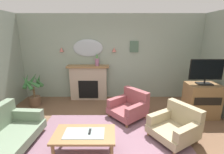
# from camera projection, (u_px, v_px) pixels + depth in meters

# --- Properties ---
(floor) EXTENTS (6.90, 6.49, 0.10)m
(floor) POSITION_uv_depth(u_px,v_px,m) (110.00, 154.00, 3.03)
(floor) COLOR brown
(floor) RESTS_ON ground
(wall_back) EXTENTS (6.90, 0.10, 2.77)m
(wall_back) POSITION_uv_depth(u_px,v_px,m) (111.00, 58.00, 5.36)
(wall_back) COLOR #93A393
(wall_back) RESTS_ON ground
(patterned_rug) EXTENTS (3.20, 2.40, 0.01)m
(patterned_rug) POSITION_uv_depth(u_px,v_px,m) (110.00, 145.00, 3.21)
(patterned_rug) COLOR #7F5B6B
(patterned_rug) RESTS_ON ground
(fireplace) EXTENTS (1.36, 0.36, 1.16)m
(fireplace) POSITION_uv_depth(u_px,v_px,m) (88.00, 83.00, 5.36)
(fireplace) COLOR tan
(fireplace) RESTS_ON ground
(mantel_vase_right) EXTENTS (0.13, 0.13, 0.40)m
(mantel_vase_right) POSITION_uv_depth(u_px,v_px,m) (96.00, 60.00, 5.13)
(mantel_vase_right) COLOR #9E6084
(mantel_vase_right) RESTS_ON fireplace
(wall_mirror) EXTENTS (0.96, 0.06, 0.56)m
(wall_mirror) POSITION_uv_depth(u_px,v_px,m) (87.00, 48.00, 5.20)
(wall_mirror) COLOR #B2BCC6
(wall_sconce_left) EXTENTS (0.14, 0.14, 0.14)m
(wall_sconce_left) POSITION_uv_depth(u_px,v_px,m) (61.00, 50.00, 5.16)
(wall_sconce_left) COLOR #D17066
(wall_sconce_right) EXTENTS (0.14, 0.14, 0.14)m
(wall_sconce_right) POSITION_uv_depth(u_px,v_px,m) (114.00, 50.00, 5.16)
(wall_sconce_right) COLOR #D17066
(framed_picture) EXTENTS (0.28, 0.03, 0.36)m
(framed_picture) POSITION_uv_depth(u_px,v_px,m) (134.00, 47.00, 5.20)
(framed_picture) COLOR #4C6B56
(coffee_table) EXTENTS (1.10, 0.60, 0.45)m
(coffee_table) POSITION_uv_depth(u_px,v_px,m) (84.00, 136.00, 2.87)
(coffee_table) COLOR olive
(coffee_table) RESTS_ON ground
(tv_remote) EXTENTS (0.04, 0.16, 0.02)m
(tv_remote) POSITION_uv_depth(u_px,v_px,m) (89.00, 132.00, 2.88)
(tv_remote) COLOR black
(tv_remote) RESTS_ON coffee_table
(armchair_by_coffee_table) EXTENTS (1.14, 1.14, 0.71)m
(armchair_by_coffee_table) POSITION_uv_depth(u_px,v_px,m) (129.00, 106.00, 4.26)
(armchair_by_coffee_table) COLOR #934C51
(armchair_by_coffee_table) RESTS_ON ground
(armchair_beside_couch) EXTENTS (1.11, 1.11, 0.71)m
(armchair_beside_couch) POSITION_uv_depth(u_px,v_px,m) (175.00, 125.00, 3.37)
(armchair_beside_couch) COLOR tan
(armchair_beside_couch) RESTS_ON ground
(tv_cabinet) EXTENTS (0.80, 0.57, 0.90)m
(tv_cabinet) POSITION_uv_depth(u_px,v_px,m) (201.00, 100.00, 4.26)
(tv_cabinet) COLOR olive
(tv_cabinet) RESTS_ON ground
(tv_flatscreen) EXTENTS (0.84, 0.24, 0.65)m
(tv_flatscreen) POSITION_uv_depth(u_px,v_px,m) (206.00, 71.00, 4.03)
(tv_flatscreen) COLOR black
(tv_flatscreen) RESTS_ON tv_cabinet
(potted_plant_tall_palm) EXTENTS (0.57, 0.62, 1.01)m
(potted_plant_tall_palm) POSITION_uv_depth(u_px,v_px,m) (33.00, 90.00, 4.85)
(potted_plant_tall_palm) COLOR brown
(potted_plant_tall_palm) RESTS_ON ground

